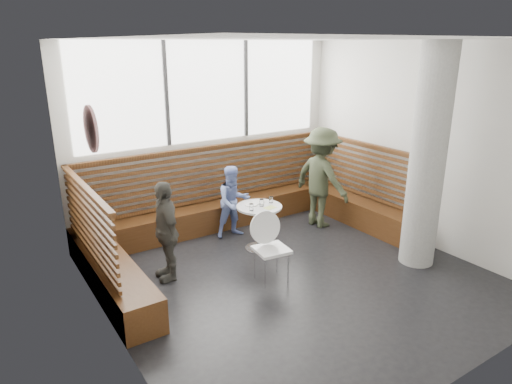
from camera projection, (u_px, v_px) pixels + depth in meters
room at (298, 168)px, 5.94m from camera, size 5.00×5.00×3.20m
booth at (231, 213)px, 7.72m from camera, size 5.00×2.50×1.44m
concrete_column at (428, 159)px, 6.43m from camera, size 0.50×0.50×3.20m
wall_art at (91, 129)px, 4.75m from camera, size 0.03×0.50×0.50m
cafe_table at (259, 218)px, 7.17m from camera, size 0.71×0.71×0.73m
cafe_chair at (268, 242)px, 6.24m from camera, size 0.46×0.45×0.96m
adult_man at (321, 178)px, 8.04m from camera, size 0.78×1.22×1.78m
child_back at (233, 202)px, 7.66m from camera, size 0.64×0.53×1.23m
child_left at (166, 231)px, 6.24m from camera, size 0.45×0.86×1.41m
plate_near at (251, 205)px, 7.15m from camera, size 0.21×0.21×0.01m
plate_far at (258, 202)px, 7.26m from camera, size 0.20×0.20×0.01m
glass_left at (251, 207)px, 6.90m from camera, size 0.07×0.07×0.10m
glass_mid at (262, 203)px, 7.09m from camera, size 0.07×0.07×0.11m
glass_right at (271, 200)px, 7.24m from camera, size 0.06×0.06×0.10m
menu_card at (270, 208)px, 7.03m from camera, size 0.21×0.16×0.00m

